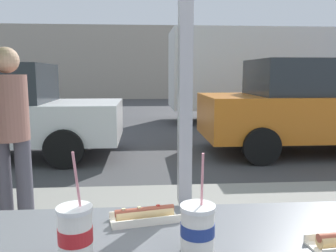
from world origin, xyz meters
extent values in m
plane|color=#424244|center=(0.00, 8.00, 0.00)|extent=(60.00, 60.00, 0.00)
cube|color=gray|center=(0.00, 1.60, 0.06)|extent=(16.00, 2.80, 0.11)
cube|color=#404245|center=(0.00, 0.03, 1.00)|extent=(2.03, 0.02, 0.02)
cube|color=#9E9EA3|center=(0.00, 0.08, 1.66)|extent=(0.05, 0.08, 1.30)
cube|color=#A89E8E|center=(0.00, 20.09, 2.15)|extent=(28.00, 1.20, 4.29)
cylinder|color=silver|center=(-0.01, -0.32, 1.07)|extent=(0.10, 0.10, 0.13)
cylinder|color=navy|center=(-0.01, -0.32, 1.08)|extent=(0.10, 0.10, 0.04)
cylinder|color=black|center=(-0.01, -0.32, 1.13)|extent=(0.09, 0.09, 0.01)
cylinder|color=white|center=(-0.01, -0.32, 1.14)|extent=(0.10, 0.10, 0.01)
cylinder|color=pink|center=(0.00, -0.33, 1.21)|extent=(0.01, 0.04, 0.20)
cylinder|color=white|center=(-0.35, -0.35, 1.08)|extent=(0.09, 0.09, 0.15)
cylinder|color=red|center=(-0.35, -0.35, 1.09)|extent=(0.09, 0.09, 0.04)
cylinder|color=black|center=(-0.35, -0.35, 1.15)|extent=(0.08, 0.08, 0.01)
cylinder|color=white|center=(-0.35, -0.35, 1.16)|extent=(0.10, 0.10, 0.01)
cylinder|color=pink|center=(-0.34, -0.36, 1.23)|extent=(0.02, 0.04, 0.20)
cube|color=silver|center=(-0.16, -0.09, 1.01)|extent=(0.25, 0.13, 0.01)
cube|color=silver|center=(-0.15, -0.14, 1.02)|extent=(0.24, 0.05, 0.03)
cube|color=silver|center=(-0.17, -0.05, 1.02)|extent=(0.24, 0.05, 0.03)
cylinder|color=#DBB77A|center=(-0.16, -0.09, 1.03)|extent=(0.21, 0.08, 0.04)
cylinder|color=#9E4733|center=(-0.16, -0.09, 1.05)|extent=(0.21, 0.07, 0.03)
cube|color=red|center=(-0.11, -0.08, 1.06)|extent=(0.01, 0.01, 0.01)
cube|color=beige|center=(-0.23, -0.11, 1.06)|extent=(0.02, 0.01, 0.01)
cube|color=beige|center=(-0.18, -0.10, 1.06)|extent=(0.02, 0.01, 0.01)
cylinder|color=black|center=(-1.43, 6.02, 0.32)|extent=(0.64, 0.18, 0.64)
cylinder|color=black|center=(-1.43, 4.30, 0.32)|extent=(0.64, 0.18, 0.64)
cube|color=orange|center=(3.11, 5.16, 0.72)|extent=(4.23, 1.79, 0.79)
cube|color=#282D33|center=(3.03, 5.16, 1.45)|extent=(2.20, 1.57, 0.67)
cylinder|color=black|center=(1.80, 6.06, 0.32)|extent=(0.64, 0.18, 0.64)
cylinder|color=black|center=(1.80, 4.27, 0.32)|extent=(0.64, 0.18, 0.64)
cube|color=silver|center=(3.48, 9.59, 1.64)|extent=(5.49, 2.20, 2.38)
cylinder|color=black|center=(2.43, 10.69, 0.45)|extent=(0.90, 0.24, 0.90)
cylinder|color=black|center=(2.43, 8.49, 0.45)|extent=(0.90, 0.24, 0.90)
cylinder|color=#4A4855|center=(-1.39, 1.78, 0.53)|extent=(0.14, 0.14, 0.84)
cylinder|color=#4A4855|center=(-1.21, 1.78, 0.53)|extent=(0.14, 0.14, 0.84)
cylinder|color=#8D5F55|center=(-1.30, 1.78, 1.23)|extent=(0.32, 0.32, 0.56)
sphere|color=tan|center=(-1.30, 1.78, 1.63)|extent=(0.22, 0.22, 0.22)
camera|label=1|loc=(-0.16, -1.26, 1.52)|focal=37.15mm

